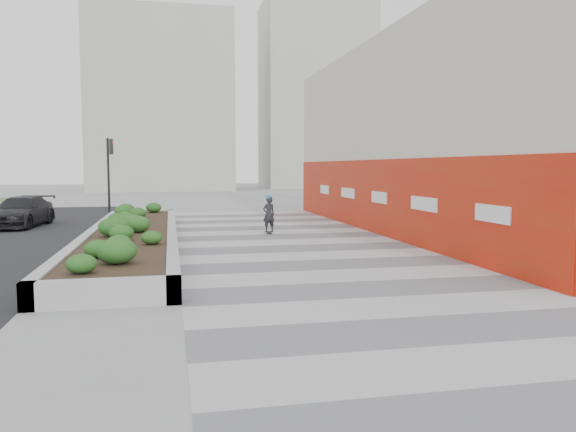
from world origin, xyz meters
name	(u,v)px	position (x,y,z in m)	size (l,w,h in m)	color
ground	(346,277)	(0.00, 0.00, 0.00)	(160.00, 160.00, 0.00)	gray
walkway	(315,258)	(0.00, 3.00, 0.01)	(8.00, 36.00, 0.01)	#A8A8AD
building	(440,137)	(6.98, 8.98, 3.98)	(6.04, 24.08, 8.00)	beige
planter	(132,233)	(-5.50, 7.00, 0.42)	(3.00, 18.00, 0.90)	#9E9EA0
traffic_signal_near	(110,166)	(-7.23, 17.50, 2.76)	(0.33, 0.28, 4.20)	black
distant_bldg_north_l	(161,104)	(-5.00, 55.00, 10.00)	(16.00, 12.00, 20.00)	#ADAAA3
distant_bldg_north_r	(316,97)	(15.00, 60.00, 12.00)	(14.00, 10.00, 24.00)	#ADAAA3
manhole_cover	(331,257)	(0.50, 3.00, 0.00)	(0.44, 0.44, 0.01)	#595654
skateboarder	(269,214)	(-0.29, 9.27, 0.80)	(0.59, 0.73, 1.58)	beige
car_dark	(21,212)	(-10.82, 14.27, 0.68)	(1.91, 4.70, 1.36)	black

